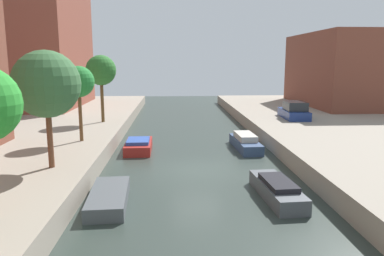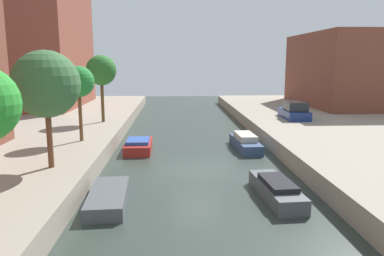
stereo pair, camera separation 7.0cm
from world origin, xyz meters
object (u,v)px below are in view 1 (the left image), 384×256
object	(u,v)px
street_tree_2	(46,84)
parked_car	(294,111)
moored_boat_left_2	(109,197)
apartment_tower_far	(28,10)
moored_boat_left_3	(139,146)
street_tree_3	(79,82)
low_block_right	(351,69)
street_tree_4	(101,71)
moored_boat_right_3	(245,142)
moored_boat_right_2	(277,190)

from	to	relation	value
street_tree_2	parked_car	xyz separation A→B (m)	(15.59, 13.63, -3.13)
street_tree_2	moored_boat_left_2	world-z (taller)	street_tree_2
apartment_tower_far	moored_boat_left_3	xyz separation A→B (m)	(12.54, -16.90, -10.50)
apartment_tower_far	street_tree_3	size ratio (longest dim) A/B	4.44
low_block_right	street_tree_2	xyz separation A→B (m)	(-24.72, -22.99, -0.09)
moored_boat_left_3	street_tree_4	bearing A→B (deg)	119.72
moored_boat_right_3	apartment_tower_far	bearing A→B (deg)	139.57
apartment_tower_far	low_block_right	size ratio (longest dim) A/B	1.36
apartment_tower_far	street_tree_2	world-z (taller)	apartment_tower_far
low_block_right	moored_boat_right_3	bearing A→B (deg)	-132.49
moored_boat_right_3	moored_boat_left_2	bearing A→B (deg)	-128.75
street_tree_2	street_tree_3	distance (m)	5.61
street_tree_2	street_tree_4	distance (m)	12.63
apartment_tower_far	parked_car	bearing A→B (deg)	-22.27
street_tree_3	low_block_right	bearing A→B (deg)	35.11
moored_boat_left_3	moored_boat_right_2	world-z (taller)	moored_boat_right_2
low_block_right	street_tree_3	bearing A→B (deg)	-144.89
street_tree_3	moored_boat_right_3	size ratio (longest dim) A/B	1.00
street_tree_4	moored_boat_right_3	bearing A→B (deg)	-27.98
street_tree_2	moored_boat_right_3	distance (m)	13.23
low_block_right	parked_car	world-z (taller)	low_block_right
moored_boat_right_2	moored_boat_right_3	bearing A→B (deg)	87.36
street_tree_4	moored_boat_left_2	world-z (taller)	street_tree_4
moored_boat_left_2	apartment_tower_far	bearing A→B (deg)	115.14
street_tree_4	street_tree_3	bearing A→B (deg)	-90.00
moored_boat_left_2	street_tree_4	bearing A→B (deg)	101.01
moored_boat_left_3	moored_boat_right_2	bearing A→B (deg)	-52.80
parked_car	street_tree_3	bearing A→B (deg)	-152.76
low_block_right	street_tree_3	distance (m)	30.22
moored_boat_left_2	moored_boat_right_3	xyz separation A→B (m)	(7.39, 9.21, 0.15)
street_tree_3	parked_car	distance (m)	17.78
low_block_right	street_tree_3	xyz separation A→B (m)	(-24.72, -17.38, -0.32)
street_tree_3	street_tree_4	world-z (taller)	street_tree_4
parked_car	moored_boat_right_2	distance (m)	16.47
moored_boat_left_2	moored_boat_right_3	distance (m)	11.82
moored_boat_right_2	moored_boat_right_3	size ratio (longest dim) A/B	0.95
street_tree_3	street_tree_4	xyz separation A→B (m)	(0.00, 7.02, 0.49)
low_block_right	street_tree_4	world-z (taller)	low_block_right
apartment_tower_far	street_tree_4	world-z (taller)	apartment_tower_far
street_tree_4	moored_boat_right_2	bearing A→B (deg)	-55.62
apartment_tower_far	street_tree_4	size ratio (longest dim) A/B	3.81
parked_car	moored_boat_right_3	size ratio (longest dim) A/B	0.93
moored_boat_right_3	moored_boat_left_3	bearing A→B (deg)	-177.82
street_tree_4	moored_boat_left_3	world-z (taller)	street_tree_4
street_tree_2	apartment_tower_far	bearing A→B (deg)	111.29
apartment_tower_far	moored_boat_right_3	xyz separation A→B (m)	(19.53, -16.63, -10.43)
street_tree_2	street_tree_4	xyz separation A→B (m)	(-0.00, 12.63, 0.26)
parked_car	moored_boat_left_2	world-z (taller)	parked_car
moored_boat_left_2	low_block_right	bearing A→B (deg)	48.84
moored_boat_left_2	moored_boat_right_2	bearing A→B (deg)	2.33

